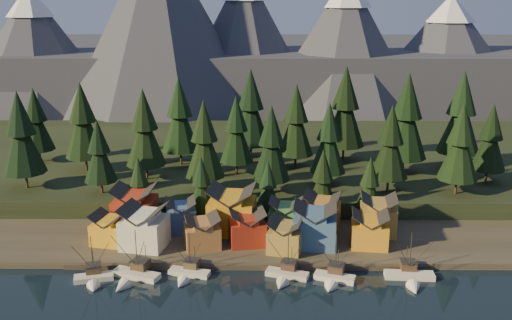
{
  "coord_description": "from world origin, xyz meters",
  "views": [
    {
      "loc": [
        2.89,
        -98.1,
        58.14
      ],
      "look_at": [
        2.03,
        30.0,
        20.65
      ],
      "focal_mm": 40.0,
      "sensor_mm": 36.0,
      "label": 1
    }
  ],
  "objects_px": {
    "boat_2": "(187,269)",
    "house_front_1": "(144,225)",
    "boat_4": "(286,270)",
    "house_back_0": "(135,207)",
    "boat_1": "(133,270)",
    "boat_6": "(411,272)",
    "house_back_1": "(181,214)",
    "house_front_0": "(109,227)",
    "boat_5": "(334,272)",
    "boat_0": "(93,272)"
  },
  "relations": [
    {
      "from": "boat_1",
      "to": "house_front_0",
      "type": "bearing_deg",
      "value": 139.93
    },
    {
      "from": "boat_0",
      "to": "house_back_0",
      "type": "relative_size",
      "value": 0.99
    },
    {
      "from": "boat_6",
      "to": "boat_1",
      "type": "bearing_deg",
      "value": -176.17
    },
    {
      "from": "boat_6",
      "to": "house_back_1",
      "type": "distance_m",
      "value": 56.31
    },
    {
      "from": "boat_1",
      "to": "house_front_0",
      "type": "relative_size",
      "value": 1.34
    },
    {
      "from": "boat_0",
      "to": "house_back_1",
      "type": "relative_size",
      "value": 1.29
    },
    {
      "from": "boat_6",
      "to": "boat_2",
      "type": "bearing_deg",
      "value": -177.7
    },
    {
      "from": "boat_4",
      "to": "house_back_0",
      "type": "relative_size",
      "value": 0.98
    },
    {
      "from": "boat_0",
      "to": "house_front_0",
      "type": "xyz_separation_m",
      "value": [
        -0.47,
        16.18,
        3.27
      ]
    },
    {
      "from": "house_front_0",
      "to": "house_front_1",
      "type": "relative_size",
      "value": 0.78
    },
    {
      "from": "house_back_1",
      "to": "boat_1",
      "type": "bearing_deg",
      "value": -118.46
    },
    {
      "from": "house_front_1",
      "to": "house_back_1",
      "type": "relative_size",
      "value": 1.36
    },
    {
      "from": "boat_1",
      "to": "boat_6",
      "type": "height_order",
      "value": "boat_1"
    },
    {
      "from": "house_front_1",
      "to": "house_back_0",
      "type": "distance_m",
      "value": 11.59
    },
    {
      "from": "boat_2",
      "to": "house_front_0",
      "type": "xyz_separation_m",
      "value": [
        -19.92,
        13.9,
        3.48
      ]
    },
    {
      "from": "boat_0",
      "to": "boat_5",
      "type": "height_order",
      "value": "boat_5"
    },
    {
      "from": "boat_4",
      "to": "house_back_1",
      "type": "distance_m",
      "value": 33.77
    },
    {
      "from": "house_front_1",
      "to": "boat_5",
      "type": "bearing_deg",
      "value": -6.81
    },
    {
      "from": "boat_1",
      "to": "boat_2",
      "type": "relative_size",
      "value": 1.13
    },
    {
      "from": "boat_2",
      "to": "house_front_1",
      "type": "height_order",
      "value": "house_front_1"
    },
    {
      "from": "boat_0",
      "to": "boat_6",
      "type": "height_order",
      "value": "boat_6"
    },
    {
      "from": "boat_1",
      "to": "boat_4",
      "type": "bearing_deg",
      "value": 21.89
    },
    {
      "from": "house_back_1",
      "to": "boat_6",
      "type": "bearing_deg",
      "value": -35.08
    },
    {
      "from": "boat_2",
      "to": "house_front_1",
      "type": "xyz_separation_m",
      "value": [
        -11.34,
        12.03,
        4.79
      ]
    },
    {
      "from": "house_back_0",
      "to": "boat_2",
      "type": "bearing_deg",
      "value": -52.18
    },
    {
      "from": "boat_0",
      "to": "house_back_0",
      "type": "xyz_separation_m",
      "value": [
        3.74,
        25.02,
        5.09
      ]
    },
    {
      "from": "boat_1",
      "to": "house_back_0",
      "type": "distance_m",
      "value": 24.91
    },
    {
      "from": "house_back_1",
      "to": "house_front_1",
      "type": "bearing_deg",
      "value": -137.38
    },
    {
      "from": "boat_1",
      "to": "house_back_1",
      "type": "relative_size",
      "value": 1.42
    },
    {
      "from": "boat_5",
      "to": "house_back_1",
      "type": "bearing_deg",
      "value": 164.96
    },
    {
      "from": "boat_1",
      "to": "boat_5",
      "type": "height_order",
      "value": "boat_1"
    },
    {
      "from": "boat_2",
      "to": "house_back_1",
      "type": "bearing_deg",
      "value": 115.06
    },
    {
      "from": "boat_4",
      "to": "boat_5",
      "type": "distance_m",
      "value": 10.05
    },
    {
      "from": "boat_5",
      "to": "boat_2",
      "type": "bearing_deg",
      "value": -164.51
    },
    {
      "from": "boat_6",
      "to": "house_front_0",
      "type": "height_order",
      "value": "boat_6"
    },
    {
      "from": "boat_0",
      "to": "boat_2",
      "type": "bearing_deg",
      "value": -7.58
    },
    {
      "from": "boat_6",
      "to": "house_front_0",
      "type": "bearing_deg",
      "value": 171.08
    },
    {
      "from": "boat_5",
      "to": "house_back_1",
      "type": "height_order",
      "value": "boat_5"
    },
    {
      "from": "boat_4",
      "to": "house_front_0",
      "type": "relative_size",
      "value": 1.22
    },
    {
      "from": "boat_0",
      "to": "house_back_1",
      "type": "bearing_deg",
      "value": 43.23
    },
    {
      "from": "boat_2",
      "to": "boat_4",
      "type": "bearing_deg",
      "value": 12.81
    },
    {
      "from": "house_front_1",
      "to": "boat_4",
      "type": "bearing_deg",
      "value": -9.78
    },
    {
      "from": "boat_2",
      "to": "boat_4",
      "type": "relative_size",
      "value": 0.97
    },
    {
      "from": "boat_0",
      "to": "house_front_1",
      "type": "distance_m",
      "value": 17.07
    },
    {
      "from": "boat_1",
      "to": "house_back_1",
      "type": "height_order",
      "value": "boat_1"
    },
    {
      "from": "boat_4",
      "to": "house_front_1",
      "type": "relative_size",
      "value": 0.95
    },
    {
      "from": "boat_1",
      "to": "house_front_0",
      "type": "height_order",
      "value": "boat_1"
    },
    {
      "from": "house_front_1",
      "to": "house_front_0",
      "type": "bearing_deg",
      "value": 179.24
    },
    {
      "from": "boat_0",
      "to": "boat_5",
      "type": "bearing_deg",
      "value": -13.92
    },
    {
      "from": "boat_1",
      "to": "house_front_0",
      "type": "xyz_separation_m",
      "value": [
        -8.5,
        15.17,
        3.25
      ]
    }
  ]
}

